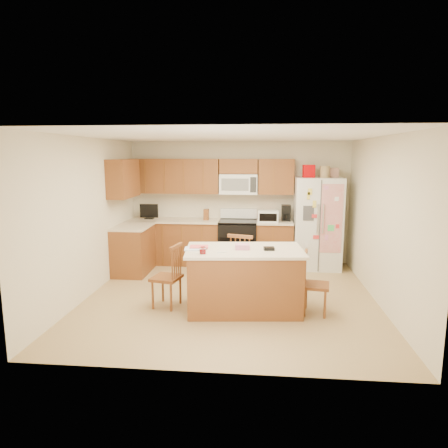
# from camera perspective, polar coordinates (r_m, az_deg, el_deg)

# --- Properties ---
(ground) EXTENTS (4.50, 4.50, 0.00)m
(ground) POSITION_cam_1_polar(r_m,az_deg,el_deg) (6.44, 0.91, -10.38)
(ground) COLOR #927E55
(ground) RESTS_ON ground
(room_shell) EXTENTS (4.60, 4.60, 2.52)m
(room_shell) POSITION_cam_1_polar(r_m,az_deg,el_deg) (6.10, 0.94, 2.44)
(room_shell) COLOR beige
(room_shell) RESTS_ON ground
(cabinetry) EXTENTS (3.36, 1.56, 2.15)m
(cabinetry) POSITION_cam_1_polar(r_m,az_deg,el_deg) (8.06, -5.03, 0.41)
(cabinetry) COLOR brown
(cabinetry) RESTS_ON ground
(stove) EXTENTS (0.76, 0.65, 1.13)m
(stove) POSITION_cam_1_polar(r_m,az_deg,el_deg) (8.17, 2.00, -2.58)
(stove) COLOR black
(stove) RESTS_ON ground
(refrigerator) EXTENTS (0.90, 0.79, 2.04)m
(refrigerator) POSITION_cam_1_polar(r_m,az_deg,el_deg) (8.08, 13.17, 0.26)
(refrigerator) COLOR white
(refrigerator) RESTS_ON ground
(island) EXTENTS (1.74, 1.12, 0.99)m
(island) POSITION_cam_1_polar(r_m,az_deg,el_deg) (5.81, 2.88, -7.89)
(island) COLOR brown
(island) RESTS_ON ground
(windsor_chair_left) EXTENTS (0.46, 0.48, 0.95)m
(windsor_chair_left) POSITION_cam_1_polar(r_m,az_deg,el_deg) (5.98, -8.02, -7.55)
(windsor_chair_left) COLOR brown
(windsor_chair_left) RESTS_ON ground
(windsor_chair_back) EXTENTS (0.52, 0.51, 1.00)m
(windsor_chair_back) POSITION_cam_1_polar(r_m,az_deg,el_deg) (6.48, 2.69, -5.88)
(windsor_chair_back) COLOR brown
(windsor_chair_back) RESTS_ON ground
(windsor_chair_right) EXTENTS (0.43, 0.44, 0.89)m
(windsor_chair_right) POSITION_cam_1_polar(r_m,az_deg,el_deg) (5.83, 12.74, -8.44)
(windsor_chair_right) COLOR brown
(windsor_chair_right) RESTS_ON ground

